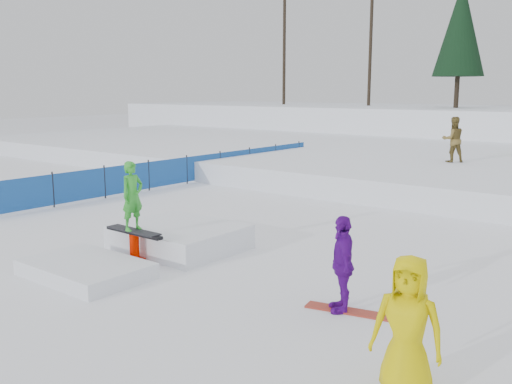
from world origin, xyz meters
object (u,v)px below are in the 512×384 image
Objects in this scene: safety_fence at (187,169)px; jib_rail_feature at (155,242)px; walker_olive at (453,140)px; spectator_yellow at (407,328)px; spectator_purple at (342,264)px.

safety_fence is 9.65m from jib_rail_feature.
walker_olive is at bearing 39.86° from safety_fence.
jib_rail_feature is at bearing 43.51° from walker_olive.
safety_fence is 3.64× the size of jib_rail_feature.
safety_fence is at bearing -0.53° from walker_olive.
spectator_yellow is at bearing 67.57° from walker_olive.
walker_olive is (7.82, 6.53, 1.12)m from safety_fence.
spectator_purple is 0.92× the size of spectator_yellow.
safety_fence is 10.11× the size of spectator_purple.
spectator_purple is at bearing -2.90° from jib_rail_feature.
jib_rail_feature is (-1.47, -13.80, -1.36)m from walker_olive.
safety_fence is at bearing 134.44° from spectator_yellow.
safety_fence is 13.37m from spectator_purple.
jib_rail_feature reaches higher than safety_fence.
safety_fence is 9.35× the size of spectator_yellow.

